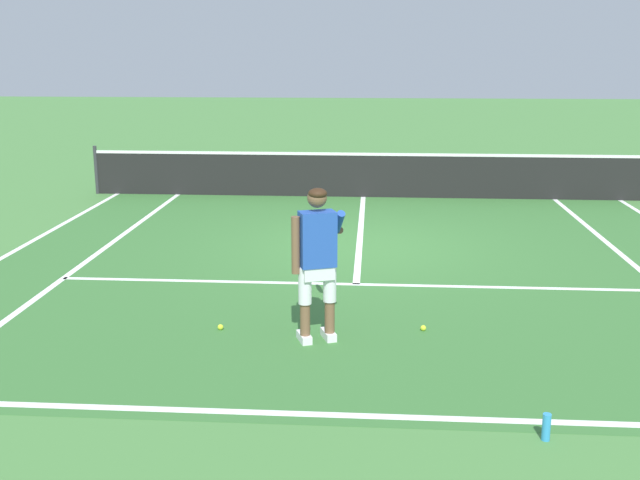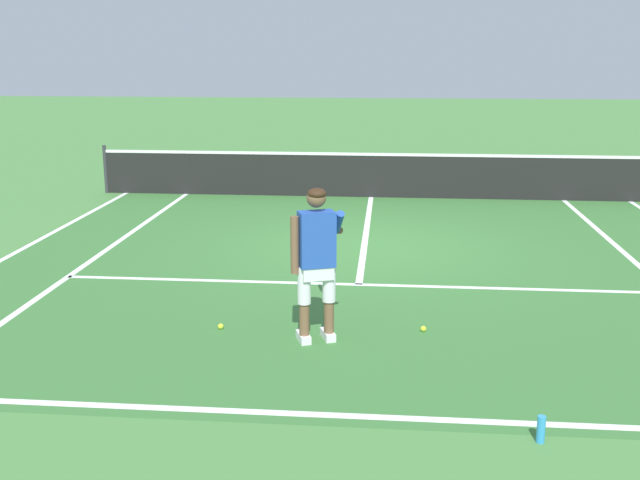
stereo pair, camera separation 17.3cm
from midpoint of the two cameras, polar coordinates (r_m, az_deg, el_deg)
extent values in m
plane|color=#477F3D|center=(12.41, 3.74, -0.49)|extent=(80.00, 80.00, 0.00)
cube|color=#387033|center=(11.62, 3.62, -1.49)|extent=(10.98, 10.65, 0.00)
cube|color=white|center=(6.82, 2.29, -13.04)|extent=(10.98, 0.10, 0.01)
cube|color=white|center=(10.40, 3.41, -3.36)|extent=(8.23, 0.10, 0.01)
cube|color=white|center=(13.48, 3.87, 0.70)|extent=(0.10, 6.40, 0.01)
cube|color=white|center=(12.42, -15.71, -0.97)|extent=(0.10, 10.25, 0.01)
cube|color=white|center=(12.23, 23.29, -1.84)|extent=(0.10, 10.25, 0.01)
cube|color=white|center=(12.97, -21.40, -0.79)|extent=(0.10, 10.25, 0.01)
cylinder|color=#333338|center=(17.65, -15.55, 5.15)|extent=(0.08, 0.08, 1.07)
cube|color=black|center=(16.53, 4.18, 4.77)|extent=(11.84, 0.02, 0.91)
cube|color=white|center=(16.46, 4.21, 6.44)|extent=(11.84, 0.03, 0.06)
cube|color=white|center=(8.41, -0.66, -7.32)|extent=(0.20, 0.30, 0.09)
cube|color=white|center=(8.48, 1.19, -7.14)|extent=(0.20, 0.30, 0.09)
cylinder|color=brown|center=(8.30, -0.59, -5.97)|extent=(0.11, 0.11, 0.36)
cylinder|color=silver|center=(8.17, -0.60, -3.43)|extent=(0.14, 0.14, 0.41)
cylinder|color=brown|center=(8.37, 1.27, -5.79)|extent=(0.11, 0.11, 0.36)
cylinder|color=silver|center=(8.24, 1.29, -3.28)|extent=(0.14, 0.14, 0.41)
cube|color=silver|center=(8.16, 0.35, -2.25)|extent=(0.39, 0.31, 0.20)
cube|color=#234CAD|center=(8.07, 0.35, 0.07)|extent=(0.43, 0.34, 0.60)
cylinder|color=brown|center=(8.02, -1.30, -0.39)|extent=(0.09, 0.09, 0.62)
cylinder|color=#234CAD|center=(8.19, 1.97, 1.35)|extent=(0.18, 0.28, 0.29)
cylinder|color=brown|center=(8.43, 1.80, 0.74)|extent=(0.18, 0.30, 0.14)
sphere|color=brown|center=(7.98, 0.34, 3.19)|extent=(0.21, 0.21, 0.21)
ellipsoid|color=#382314|center=(7.96, 0.38, 3.51)|extent=(0.26, 0.26, 0.12)
cylinder|color=#232326|center=(8.65, 1.47, 0.88)|extent=(0.10, 0.20, 0.03)
cylinder|color=red|center=(8.79, 1.19, 1.09)|extent=(0.06, 0.10, 0.02)
torus|color=red|center=(8.96, 0.86, 1.35)|extent=(0.13, 0.29, 0.30)
cylinder|color=silver|center=(8.96, 0.86, 1.35)|extent=(0.09, 0.23, 0.25)
sphere|color=#CCE02D|center=(8.82, -6.92, -6.46)|extent=(0.07, 0.07, 0.07)
sphere|color=#CCE02D|center=(8.78, 8.34, -6.62)|extent=(0.07, 0.07, 0.07)
cylinder|color=#3393D6|center=(6.63, 17.01, -13.45)|extent=(0.07, 0.07, 0.23)
camera|label=1|loc=(0.09, -89.42, 0.15)|focal=42.58mm
camera|label=2|loc=(0.09, 90.58, -0.15)|focal=42.58mm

